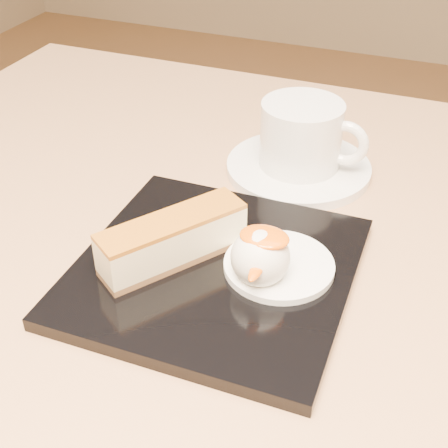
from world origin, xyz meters
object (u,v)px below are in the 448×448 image
at_px(table, 179,366).
at_px(dessert_plate, 215,271).
at_px(ice_cream_scoop, 260,257).
at_px(coffee_cup, 303,134).
at_px(cheesecake, 173,239).
at_px(saucer, 298,168).

distance_m(table, dessert_plate, 0.17).
height_order(ice_cream_scoop, coffee_cup, coffee_cup).
height_order(cheesecake, saucer, cheesecake).
relative_size(table, ice_cream_scoop, 17.17).
height_order(table, saucer, saucer).
height_order(ice_cream_scoop, saucer, ice_cream_scoop).
relative_size(table, dessert_plate, 3.64).
relative_size(ice_cream_scoop, coffee_cup, 0.42).
bearing_deg(table, dessert_plate, -24.23).
bearing_deg(ice_cream_scoop, dessert_plate, 172.87).
bearing_deg(table, coffee_cup, 66.93).
bearing_deg(ice_cream_scoop, coffee_cup, 96.00).
xyz_separation_m(saucer, coffee_cup, (0.00, -0.00, 0.04)).
height_order(dessert_plate, ice_cream_scoop, ice_cream_scoop).
bearing_deg(table, ice_cream_scoop, -17.04).
relative_size(table, coffee_cup, 7.21).
height_order(table, ice_cream_scoop, ice_cream_scoop).
xyz_separation_m(table, cheesecake, (0.02, -0.03, 0.19)).
height_order(dessert_plate, saucer, dessert_plate).
relative_size(cheesecake, ice_cream_scoop, 2.61).
distance_m(cheesecake, ice_cream_scoop, 0.08).
bearing_deg(dessert_plate, cheesecake, -171.87).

